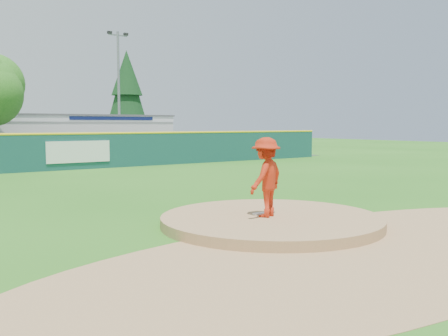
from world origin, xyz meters
TOP-DOWN VIEW (x-y plane):
  - ground at (0.00, 0.00)m, footprint 120.00×120.00m
  - pitchers_mound at (0.00, 0.00)m, footprint 5.50×5.50m
  - pitching_rubber at (0.00, 0.30)m, footprint 0.60×0.15m
  - infield_dirt_arc at (0.00, -3.00)m, footprint 15.40×15.40m
  - parking_lot at (0.00, 27.00)m, footprint 44.00×16.00m
  - pitcher at (-0.19, -0.01)m, footprint 1.44×1.13m
  - van at (5.89, 25.06)m, footprint 4.88×3.59m
  - pool_building_grp at (6.00, 31.99)m, footprint 15.20×8.20m
  - outfield_fence at (0.00, 18.00)m, footprint 40.00×0.14m
  - conifer_tree at (13.00, 36.00)m, footprint 4.40×4.40m
  - light_pole_right at (9.00, 29.00)m, footprint 1.75×0.25m

SIDE VIEW (x-z plane):
  - ground at x=0.00m, z-range 0.00..0.00m
  - pitchers_mound at x=0.00m, z-range -0.25..0.25m
  - infield_dirt_arc at x=0.00m, z-range 0.00..0.01m
  - parking_lot at x=0.00m, z-range 0.00..0.02m
  - pitching_rubber at x=0.00m, z-range 0.25..0.29m
  - van at x=5.89m, z-range 0.02..1.25m
  - outfield_fence at x=0.00m, z-range 0.05..2.12m
  - pitcher at x=-0.19m, z-range 0.25..2.20m
  - pool_building_grp at x=6.00m, z-range 0.01..3.32m
  - conifer_tree at x=13.00m, z-range 0.79..10.29m
  - light_pole_right at x=9.00m, z-range 0.54..10.54m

